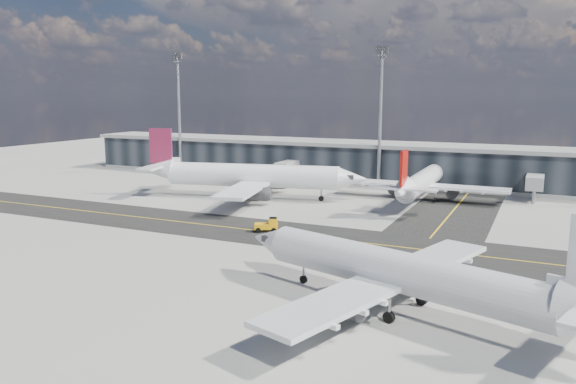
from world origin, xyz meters
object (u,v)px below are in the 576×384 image
airliner_near (404,273)px  service_van (418,190)px  baggage_tug (268,225)px  airliner_af (249,176)px  airliner_redtail (422,182)px

airliner_near → service_van: airliner_near is taller
baggage_tug → airliner_af: bearing=-170.1°
airliner_af → baggage_tug: size_ratio=11.88×
airliner_redtail → airliner_af: bearing=-160.8°
airliner_redtail → airliner_near: bearing=-80.3°
baggage_tug → service_van: (12.82, 39.91, -0.38)m
baggage_tug → service_van: baggage_tug is taller
airliner_redtail → service_van: airliner_redtail is taller
airliner_af → baggage_tug: airliner_af is taller
airliner_af → service_van: size_ratio=9.20×
airliner_near → service_van: (-11.63, 61.55, -3.01)m
airliner_near → baggage_tug: 32.75m
airliner_redtail → baggage_tug: (-14.86, -32.50, -2.49)m
airliner_near → baggage_tug: airliner_near is taller
service_van → airliner_redtail: bearing=-82.9°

